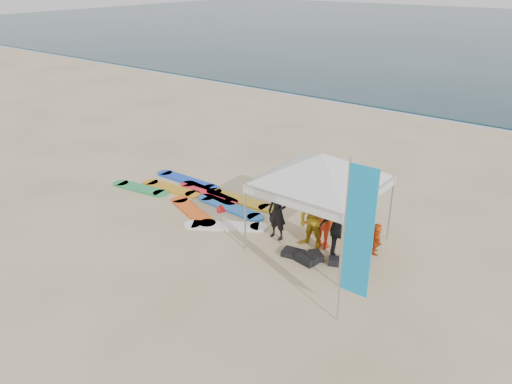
{
  "coord_description": "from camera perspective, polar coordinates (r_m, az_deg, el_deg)",
  "views": [
    {
      "loc": [
        7.72,
        -8.01,
        7.19
      ],
      "look_at": [
        -0.32,
        2.6,
        1.2
      ],
      "focal_mm": 35.0,
      "sensor_mm": 36.0,
      "label": 1
    }
  ],
  "objects": [
    {
      "name": "gear_pile",
      "position": [
        13.59,
        6.06,
        -7.4
      ],
      "size": [
        1.68,
        0.81,
        0.22
      ],
      "color": "black",
      "rests_on": "ground"
    },
    {
      "name": "person_seated",
      "position": [
        14.05,
        13.59,
        -5.18
      ],
      "size": [
        0.59,
        0.87,
        0.9
      ],
      "primitive_type": "imported",
      "rotation": [
        0.0,
        0.0,
        1.99
      ],
      "color": "#D24C12",
      "rests_on": "ground"
    },
    {
      "name": "feather_flag",
      "position": [
        10.29,
        11.51,
        -4.76
      ],
      "size": [
        0.65,
        0.04,
        3.89
      ],
      "color": "#A5A5A8",
      "rests_on": "ground"
    },
    {
      "name": "person_orange_b",
      "position": [
        14.89,
        9.51,
        -1.49
      ],
      "size": [
        0.93,
        0.77,
        1.63
      ],
      "primitive_type": "imported",
      "rotation": [
        0.0,
        0.0,
        3.52
      ],
      "color": "#D15912",
      "rests_on": "ground"
    },
    {
      "name": "shoreline_foam",
      "position": [
        28.25,
        20.25,
        8.0
      ],
      "size": [
        160.0,
        1.2,
        0.01
      ],
      "primitive_type": "cube",
      "color": "silver",
      "rests_on": "ground"
    },
    {
      "name": "person_yellow",
      "position": [
        13.74,
        6.55,
        -3.21
      ],
      "size": [
        0.95,
        0.79,
        1.79
      ],
      "primitive_type": "imported",
      "rotation": [
        0.0,
        0.0,
        -0.13
      ],
      "color": "#BB901A",
      "rests_on": "ground"
    },
    {
      "name": "marker_pennant",
      "position": [
        15.12,
        -3.76,
        -2.12
      ],
      "size": [
        0.28,
        0.28,
        0.64
      ],
      "color": "#A5A5A8",
      "rests_on": "ground"
    },
    {
      "name": "surfboard_spread",
      "position": [
        17.06,
        -6.44,
        -0.73
      ],
      "size": [
        6.19,
        2.92,
        0.07
      ],
      "color": "white",
      "rests_on": "ground"
    },
    {
      "name": "ground",
      "position": [
        13.25,
        -5.77,
        -8.79
      ],
      "size": [
        120.0,
        120.0,
        0.0
      ],
      "primitive_type": "plane",
      "color": "beige",
      "rests_on": "ground"
    },
    {
      "name": "canopy_tent",
      "position": [
        13.28,
        7.63,
        4.35
      ],
      "size": [
        4.15,
        4.15,
        3.13
      ],
      "color": "#A5A5A8",
      "rests_on": "ground"
    },
    {
      "name": "person_black_b",
      "position": [
        13.25,
        9.63,
        -4.21
      ],
      "size": [
        1.21,
        0.84,
        1.91
      ],
      "primitive_type": "imported",
      "rotation": [
        0.0,
        0.0,
        3.51
      ],
      "color": "black",
      "rests_on": "ground"
    },
    {
      "name": "person_black_a",
      "position": [
        14.24,
        2.49,
        -2.29
      ],
      "size": [
        0.62,
        0.42,
        1.67
      ],
      "primitive_type": "imported",
      "rotation": [
        0.0,
        0.0,
        -0.03
      ],
      "color": "black",
      "rests_on": "ground"
    },
    {
      "name": "person_orange_a",
      "position": [
        13.88,
        7.88,
        -2.96
      ],
      "size": [
        1.2,
        0.74,
        1.8
      ],
      "primitive_type": "imported",
      "rotation": [
        0.0,
        0.0,
        3.2
      ],
      "color": "red",
      "rests_on": "ground"
    }
  ]
}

